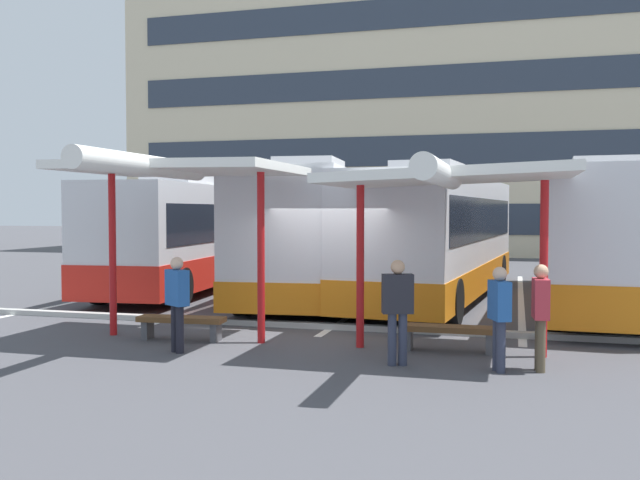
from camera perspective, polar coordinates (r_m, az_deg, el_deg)
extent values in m
plane|color=#47474C|center=(14.41, 0.41, -7.42)|extent=(160.00, 160.00, 0.00)
cube|color=beige|center=(45.59, 10.95, 10.70)|extent=(37.46, 14.75, 18.12)
cube|color=#2D3847|center=(37.73, 9.95, 1.68)|extent=(34.47, 0.08, 1.59)
cube|color=#2D3847|center=(37.86, 9.99, 7.17)|extent=(34.47, 0.08, 1.59)
cube|color=#2D3847|center=(38.33, 10.03, 12.57)|extent=(34.47, 0.08, 1.59)
cube|color=#2D3847|center=(39.14, 10.07, 17.80)|extent=(34.47, 0.08, 1.59)
cube|color=silver|center=(22.52, -9.96, 0.52)|extent=(3.40, 11.48, 2.90)
cube|color=red|center=(22.58, -9.94, -2.05)|extent=(3.44, 11.52, 0.88)
cube|color=black|center=(22.51, -9.97, 1.45)|extent=(3.35, 10.58, 1.07)
cube|color=black|center=(27.85, -5.86, 1.62)|extent=(2.16, 0.26, 1.74)
cube|color=silver|center=(21.21, -11.35, 4.80)|extent=(1.65, 2.32, 0.36)
cylinder|color=black|center=(26.78, -9.12, -1.81)|extent=(0.38, 1.02, 1.00)
cylinder|color=black|center=(26.10, -4.46, -1.89)|extent=(0.38, 1.02, 1.00)
cylinder|color=black|center=(19.38, -17.33, -3.50)|extent=(0.38, 1.02, 1.00)
cylinder|color=black|center=(18.43, -11.12, -3.74)|extent=(0.38, 1.02, 1.00)
cube|color=silver|center=(19.86, -0.09, 0.68)|extent=(3.48, 10.60, 3.17)
cube|color=orange|center=(19.94, -0.09, -2.91)|extent=(3.52, 10.64, 0.67)
cube|color=black|center=(19.85, -0.09, 1.98)|extent=(3.43, 9.77, 1.16)
cube|color=black|center=(24.96, 2.10, 1.91)|extent=(2.25, 0.28, 1.90)
cube|color=silver|center=(18.61, -0.84, 5.99)|extent=(1.73, 2.33, 0.36)
cylinder|color=black|center=(23.70, -1.30, -2.33)|extent=(0.39, 1.02, 1.00)
cylinder|color=black|center=(23.33, 4.40, -2.41)|extent=(0.39, 1.02, 1.00)
cylinder|color=black|center=(16.74, -6.37, -4.32)|extent=(0.39, 1.02, 1.00)
cylinder|color=black|center=(16.22, 1.67, -4.53)|extent=(0.39, 1.02, 1.00)
cube|color=silver|center=(19.70, 9.56, 0.45)|extent=(3.58, 11.71, 3.04)
cube|color=orange|center=(19.78, 9.53, -2.86)|extent=(3.63, 11.76, 0.76)
cube|color=black|center=(19.69, 9.57, 1.72)|extent=(3.53, 10.80, 1.07)
cube|color=black|center=(25.34, 12.12, 1.69)|extent=(2.23, 0.29, 1.83)
cube|color=silver|center=(18.31, 8.70, 5.64)|extent=(1.72, 2.33, 0.36)
cylinder|color=black|center=(24.09, 8.76, -2.28)|extent=(0.39, 1.02, 1.00)
cylinder|color=black|center=(23.71, 14.29, -2.40)|extent=(0.39, 1.02, 1.00)
cylinder|color=black|center=(16.08, 2.49, -4.59)|extent=(0.39, 1.02, 1.00)
cylinder|color=black|center=(15.51, 10.73, -4.89)|extent=(0.39, 1.02, 1.00)
cube|color=silver|center=(19.73, 21.67, 0.33)|extent=(3.09, 12.47, 3.05)
cube|color=orange|center=(19.80, 21.62, -2.88)|extent=(3.14, 12.51, 0.84)
cube|color=black|center=(19.72, 21.69, 1.53)|extent=(3.08, 11.48, 1.13)
cube|color=black|center=(25.87, 20.84, 1.61)|extent=(2.25, 0.18, 1.83)
cube|color=silver|center=(18.21, 22.06, 5.54)|extent=(1.63, 2.27, 0.36)
cylinder|color=black|center=(24.35, 18.19, -2.32)|extent=(0.34, 1.01, 1.00)
cylinder|color=black|center=(24.47, 23.72, -2.38)|extent=(0.34, 1.01, 1.00)
cylinder|color=black|center=(15.23, 18.23, -5.10)|extent=(0.34, 1.01, 1.00)
cube|color=white|center=(23.26, -13.88, -3.71)|extent=(0.16, 14.00, 0.01)
cube|color=white|center=(21.64, -4.96, -4.11)|extent=(0.16, 14.00, 0.01)
cube|color=white|center=(20.61, 5.11, -4.44)|extent=(0.16, 14.00, 0.01)
cube|color=white|center=(20.27, 15.88, -4.63)|extent=(0.16, 14.00, 0.01)
cylinder|color=red|center=(14.48, -16.37, -1.14)|extent=(0.14, 0.14, 3.17)
cylinder|color=red|center=(13.10, -4.77, -1.42)|extent=(0.14, 0.14, 3.17)
cube|color=white|center=(13.71, -10.92, 5.69)|extent=(4.10, 3.21, 0.19)
cylinder|color=white|center=(12.43, -13.93, 5.87)|extent=(0.36, 4.10, 0.36)
cube|color=brown|center=(13.71, -11.11, -6.28)|extent=(1.70, 0.55, 0.10)
cube|color=#4C4C51|center=(14.01, -13.71, -7.04)|extent=(0.15, 0.34, 0.35)
cube|color=#4C4C51|center=(13.50, -8.39, -7.36)|extent=(0.15, 0.34, 0.35)
cylinder|color=red|center=(12.66, 3.26, -2.03)|extent=(0.14, 0.14, 2.96)
cylinder|color=red|center=(12.38, 17.57, -2.24)|extent=(0.14, 0.14, 2.96)
cube|color=white|center=(12.40, 10.39, 5.06)|extent=(4.13, 3.28, 0.30)
cylinder|color=white|center=(10.92, 9.68, 5.27)|extent=(0.36, 4.13, 0.36)
cube|color=brown|center=(12.60, 10.32, -7.04)|extent=(1.70, 0.43, 0.10)
cube|color=#4C4C51|center=(12.71, 7.15, -7.97)|extent=(0.12, 0.34, 0.35)
cube|color=#4C4C51|center=(12.60, 13.50, -8.11)|extent=(0.12, 0.34, 0.35)
cube|color=#ADADA8|center=(14.75, 0.79, -6.95)|extent=(44.00, 0.24, 0.12)
cylinder|color=#33384C|center=(11.30, 14.08, -8.19)|extent=(0.14, 0.14, 0.79)
cylinder|color=#33384C|center=(11.15, 14.37, -8.34)|extent=(0.14, 0.14, 0.79)
cube|color=#2659A5|center=(11.11, 14.26, -4.74)|extent=(0.37, 0.51, 0.60)
sphere|color=beige|center=(11.07, 14.28, -2.66)|extent=(0.22, 0.22, 0.22)
cylinder|color=brown|center=(11.50, 17.26, -7.99)|extent=(0.14, 0.14, 0.81)
cylinder|color=brown|center=(11.34, 17.36, -8.14)|extent=(0.14, 0.14, 0.81)
cube|color=#BF333F|center=(11.31, 17.36, -4.53)|extent=(0.26, 0.49, 0.61)
sphere|color=tan|center=(11.27, 17.38, -2.44)|extent=(0.22, 0.22, 0.22)
cylinder|color=black|center=(12.63, -11.60, -6.98)|extent=(0.14, 0.14, 0.82)
cylinder|color=black|center=(12.49, -11.23, -7.09)|extent=(0.14, 0.14, 0.82)
cube|color=#2659A5|center=(12.46, -11.45, -3.78)|extent=(0.52, 0.45, 0.61)
sphere|color=beige|center=(12.43, -11.46, -1.86)|extent=(0.22, 0.22, 0.22)
cylinder|color=#33384C|center=(11.36, 5.83, -7.98)|extent=(0.14, 0.14, 0.83)
cylinder|color=#33384C|center=(11.39, 6.68, -7.95)|extent=(0.14, 0.14, 0.83)
cube|color=#26262D|center=(11.26, 6.27, -4.32)|extent=(0.53, 0.37, 0.62)
sphere|color=tan|center=(11.22, 6.28, -2.17)|extent=(0.23, 0.23, 0.23)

